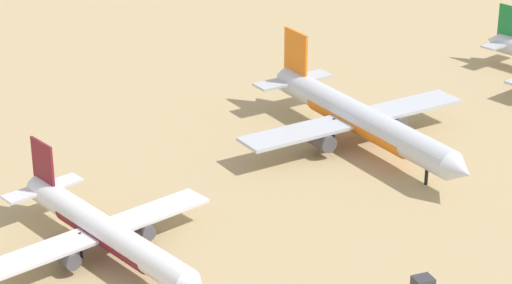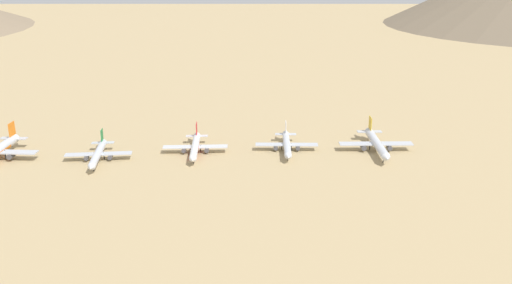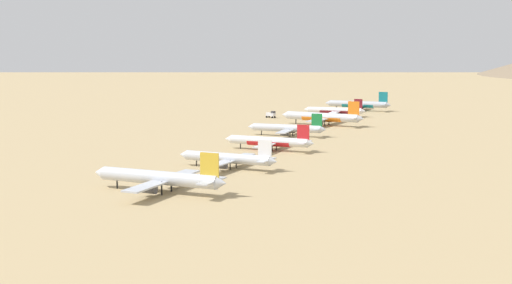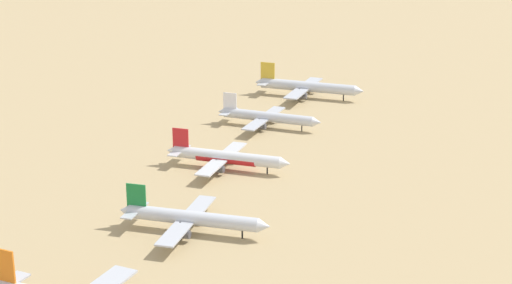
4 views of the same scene
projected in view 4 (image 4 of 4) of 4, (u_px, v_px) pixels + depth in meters
The scene contains 5 objects.
ground_plane at pixel (175, 235), 184.77m from camera, with size 1800.00×1800.00×0.00m, color tan.
parked_jet_3 at pixel (191, 218), 184.83m from camera, with size 37.12×30.21×10.70m.
parked_jet_4 at pixel (225, 157), 226.31m from camera, with size 37.53×30.43×10.84m.
parked_jet_5 at pixel (267, 117), 265.83m from camera, with size 36.83×29.87×10.63m.
parked_jet_6 at pixel (307, 87), 303.25m from camera, with size 43.12×34.91×12.47m.
Camera 4 is at (76.06, -152.36, 77.19)m, focal length 55.88 mm.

